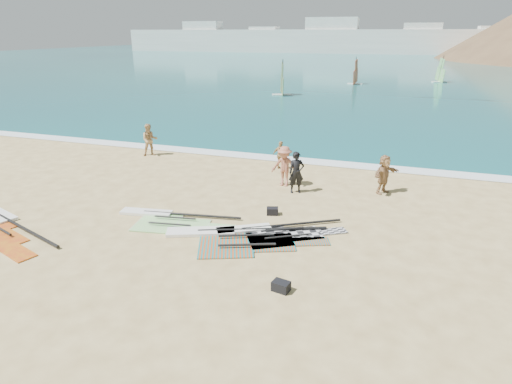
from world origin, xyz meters
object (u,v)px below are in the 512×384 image
(beachgoer_left, at_px, (150,140))
(beachgoer_mid, at_px, (284,166))
(rig_green, at_px, (166,219))
(person_wetsuit, at_px, (296,173))
(beachgoer_back, at_px, (281,155))
(rig_grey, at_px, (271,232))
(gear_bag_near, at_px, (272,211))
(gear_bag_far, at_px, (281,286))
(rig_orange, at_px, (233,237))
(beachgoer_right, at_px, (384,174))

(beachgoer_left, relative_size, beachgoer_mid, 0.98)
(rig_green, relative_size, person_wetsuit, 2.62)
(beachgoer_back, bearing_deg, rig_grey, 107.16)
(person_wetsuit, distance_m, beachgoer_back, 3.80)
(rig_grey, relative_size, person_wetsuit, 2.46)
(rig_green, bearing_deg, gear_bag_near, 16.61)
(gear_bag_far, xyz_separation_m, beachgoer_mid, (-2.29, 8.92, 0.85))
(beachgoer_mid, bearing_deg, gear_bag_near, -79.75)
(rig_orange, bearing_deg, beachgoer_back, 72.46)
(rig_green, relative_size, rig_orange, 0.84)
(rig_grey, xyz_separation_m, beachgoer_left, (-10.13, 8.11, 0.93))
(person_wetsuit, xyz_separation_m, beachgoer_mid, (-0.78, 0.75, 0.01))
(rig_orange, xyz_separation_m, gear_bag_near, (0.75, 2.59, 0.10))
(beachgoer_right, bearing_deg, gear_bag_near, 167.33)
(rig_grey, xyz_separation_m, rig_orange, (-1.21, -0.85, 0.00))
(beachgoer_left, distance_m, beachgoer_mid, 9.61)
(beachgoer_mid, bearing_deg, rig_grey, -77.26)
(gear_bag_far, relative_size, beachgoer_back, 0.32)
(gear_bag_near, relative_size, beachgoer_back, 0.30)
(gear_bag_near, bearing_deg, beachgoer_back, 102.33)
(rig_green, distance_m, gear_bag_near, 4.38)
(rig_green, relative_size, gear_bag_near, 10.99)
(gear_bag_far, distance_m, beachgoer_back, 12.02)
(rig_orange, xyz_separation_m, gear_bag_far, (2.57, -2.72, 0.10))
(rig_green, distance_m, beachgoer_left, 10.09)
(rig_orange, distance_m, beachgoer_left, 12.68)
(rig_grey, distance_m, person_wetsuit, 4.70)
(person_wetsuit, bearing_deg, rig_green, -155.91)
(rig_grey, bearing_deg, person_wetsuit, 61.37)
(gear_bag_near, xyz_separation_m, beachgoer_right, (4.20, 4.11, 0.77))
(gear_bag_far, bearing_deg, beachgoer_back, 105.42)
(rig_green, xyz_separation_m, rig_orange, (3.21, -0.70, 0.00))
(gear_bag_far, xyz_separation_m, person_wetsuit, (-1.51, 8.17, 0.84))
(beachgoer_right, bearing_deg, rig_green, 159.27)
(gear_bag_near, height_order, beachgoer_back, beachgoer_back)
(gear_bag_near, height_order, beachgoer_right, beachgoer_right)
(rig_green, relative_size, beachgoer_right, 2.80)
(rig_green, relative_size, beachgoer_back, 3.31)
(gear_bag_near, height_order, person_wetsuit, person_wetsuit)
(gear_bag_near, distance_m, beachgoer_back, 6.45)
(rig_orange, bearing_deg, rig_grey, 13.52)
(gear_bag_near, xyz_separation_m, gear_bag_far, (1.82, -5.30, 0.00))
(gear_bag_near, bearing_deg, rig_grey, -75.09)
(rig_grey, height_order, person_wetsuit, person_wetsuit)
(gear_bag_near, xyz_separation_m, person_wetsuit, (0.31, 2.87, 0.84))
(gear_bag_near, height_order, beachgoer_mid, beachgoer_mid)
(rig_green, height_order, beachgoer_mid, beachgoer_mid)
(beachgoer_left, relative_size, beachgoer_back, 1.25)
(gear_bag_far, bearing_deg, rig_grey, 110.85)
(person_wetsuit, bearing_deg, beachgoer_left, 136.62)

